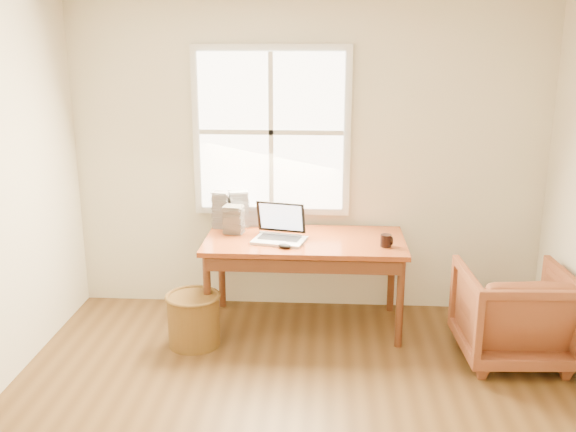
# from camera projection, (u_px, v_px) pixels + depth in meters

# --- Properties ---
(room_shell) EXTENTS (4.04, 4.54, 2.64)m
(room_shell) POSITION_uv_depth(u_px,v_px,m) (290.00, 230.00, 3.42)
(room_shell) COLOR brown
(room_shell) RESTS_ON ground
(desk) EXTENTS (1.60, 0.80, 0.04)m
(desk) POSITION_uv_depth(u_px,v_px,m) (305.00, 241.00, 5.15)
(desk) COLOR brown
(desk) RESTS_ON room_shell
(armchair) EXTENTS (0.80, 0.82, 0.71)m
(armchair) POSITION_uv_depth(u_px,v_px,m) (513.00, 313.00, 4.70)
(armchair) COLOR brown
(armchair) RESTS_ON room_shell
(wicker_stool) EXTENTS (0.51, 0.51, 0.40)m
(wicker_stool) POSITION_uv_depth(u_px,v_px,m) (194.00, 320.00, 4.96)
(wicker_stool) COLOR brown
(wicker_stool) RESTS_ON room_shell
(laptop) EXTENTS (0.46, 0.47, 0.29)m
(laptop) POSITION_uv_depth(u_px,v_px,m) (279.00, 224.00, 5.03)
(laptop) COLOR #B9BCC1
(laptop) RESTS_ON desk
(mouse) EXTENTS (0.12, 0.10, 0.04)m
(mouse) POSITION_uv_depth(u_px,v_px,m) (285.00, 246.00, 4.91)
(mouse) COLOR black
(mouse) RESTS_ON desk
(coffee_mug) EXTENTS (0.10, 0.10, 0.10)m
(coffee_mug) POSITION_uv_depth(u_px,v_px,m) (386.00, 241.00, 4.94)
(coffee_mug) COLOR black
(coffee_mug) RESTS_ON desk
(cd_stack_a) EXTENTS (0.19, 0.18, 0.31)m
(cd_stack_a) POSITION_uv_depth(u_px,v_px,m) (238.00, 209.00, 5.46)
(cd_stack_a) COLOR silver
(cd_stack_a) RESTS_ON desk
(cd_stack_b) EXTENTS (0.17, 0.15, 0.23)m
(cd_stack_b) POSITION_uv_depth(u_px,v_px,m) (234.00, 219.00, 5.27)
(cd_stack_b) COLOR #27272C
(cd_stack_b) RESTS_ON desk
(cd_stack_c) EXTENTS (0.16, 0.14, 0.31)m
(cd_stack_c) POSITION_uv_depth(u_px,v_px,m) (222.00, 209.00, 5.42)
(cd_stack_c) COLOR #A6A8B4
(cd_stack_c) RESTS_ON desk
(cd_stack_d) EXTENTS (0.15, 0.13, 0.18)m
(cd_stack_d) POSITION_uv_depth(u_px,v_px,m) (253.00, 215.00, 5.49)
(cd_stack_d) COLOR silver
(cd_stack_d) RESTS_ON desk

